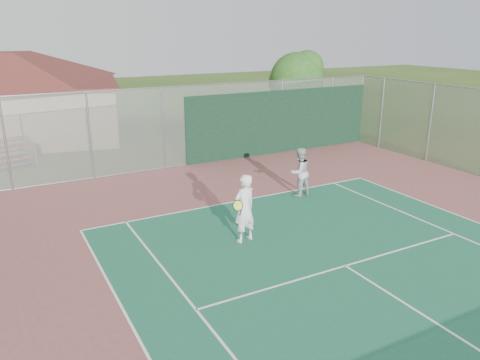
% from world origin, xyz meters
% --- Properties ---
extents(back_fence, '(20.08, 0.11, 3.53)m').
position_xyz_m(back_fence, '(2.11, 16.98, 1.67)').
color(back_fence, gray).
rests_on(back_fence, ground).
extents(side_fence_right, '(0.08, 9.00, 3.50)m').
position_xyz_m(side_fence_right, '(10.00, 12.50, 1.75)').
color(side_fence_right, gray).
rests_on(side_fence_right, ground).
extents(tree, '(3.41, 3.23, 4.75)m').
position_xyz_m(tree, '(7.60, 19.43, 3.13)').
color(tree, '#392514').
rests_on(tree, ground).
extents(player_white_front, '(0.94, 0.75, 1.97)m').
position_xyz_m(player_white_front, '(-1.52, 8.94, 0.99)').
color(player_white_front, silver).
rests_on(player_white_front, ground).
extents(player_grey_back, '(0.94, 0.78, 1.75)m').
position_xyz_m(player_grey_back, '(2.07, 11.38, 0.88)').
color(player_grey_back, '#B1B4B7').
rests_on(player_grey_back, ground).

